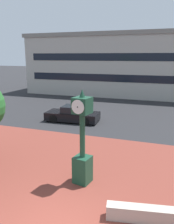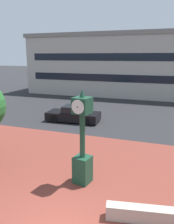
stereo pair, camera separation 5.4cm
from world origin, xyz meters
The scene contains 5 objects.
plaza_brick_paving centered at (0.00, 2.37, 0.00)m, with size 44.00×12.73×0.01m, color brown.
planter_wall centered at (2.85, 1.55, 0.25)m, with size 3.20×0.40×0.50m, color #ADA393.
street_clock centered at (-0.25, 3.07, 1.68)m, with size 0.75×0.79×3.97m.
car_street_near centered at (-4.32, 11.68, 0.57)m, with size 4.36×2.11×1.28m.
civic_building centered at (-3.22, 29.70, 4.06)m, with size 26.49×13.60×8.10m.
Camera 2 is at (3.00, -5.31, 5.22)m, focal length 37.58 mm.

